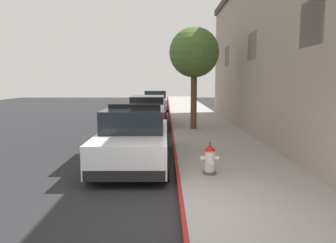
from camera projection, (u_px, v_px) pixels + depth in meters
The scene contains 8 objects.
ground_plane at pixel (80, 132), 15.44m from camera, with size 32.56×60.00×0.20m, color #232326.
sidewalk_pavement at pixel (205, 128), 15.45m from camera, with size 3.12×60.00×0.15m, color gray.
curb_painted_edge at pixel (172, 128), 15.44m from camera, with size 0.08×60.00×0.15m, color maroon.
police_cruiser at pixel (135, 137), 9.19m from camera, with size 1.94×4.84×1.68m.
parked_car_silver_ahead at pixel (148, 112), 16.59m from camera, with size 1.94×4.84×1.56m.
parked_car_dark_far at pixel (156, 101), 25.82m from camera, with size 1.94×4.84×1.56m.
fire_hydrant at pixel (210, 159), 7.55m from camera, with size 0.44×0.40×0.76m.
street_tree at pixel (194, 53), 14.36m from camera, with size 2.23×2.23×4.56m.
Camera 1 is at (-0.33, -5.28, 2.34)m, focal length 34.34 mm.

